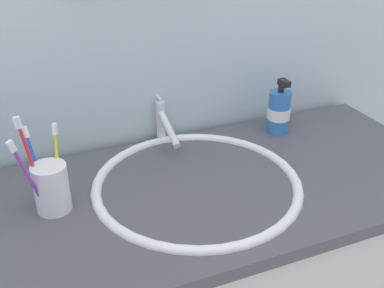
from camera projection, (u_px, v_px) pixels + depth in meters
tiled_wall_back at (144, 0)px, 1.12m from camera, size 2.48×0.04×2.40m
sink_basin at (197, 197)px, 1.08m from camera, size 0.48×0.48×0.10m
faucet at (164, 123)px, 1.22m from camera, size 0.02×0.17×0.12m
toothbrush_cup at (52, 188)px, 0.95m from camera, size 0.07×0.07×0.11m
toothbrush_purple at (27, 174)px, 0.89m from camera, size 0.06×0.04×0.19m
toothbrush_red at (30, 159)px, 0.92m from camera, size 0.04×0.02×0.21m
toothbrush_blue at (35, 160)px, 0.96m from camera, size 0.03×0.05×0.17m
toothbrush_yellow at (57, 159)px, 0.96m from camera, size 0.03×0.04×0.17m
soap_dispenser at (279, 111)px, 1.27m from camera, size 0.06×0.06×0.16m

